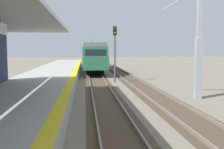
# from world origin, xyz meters

# --- Properties ---
(station_platform) EXTENTS (5.00, 80.00, 0.91)m
(station_platform) POSITION_xyz_m (-2.50, 16.00, 0.45)
(station_platform) COLOR #A8A8A3
(station_platform) RESTS_ON ground
(track_pair_nearest_platform) EXTENTS (2.34, 120.00, 0.16)m
(track_pair_nearest_platform) POSITION_xyz_m (1.90, 20.00, 0.05)
(track_pair_nearest_platform) COLOR #4C3D2D
(track_pair_nearest_platform) RESTS_ON ground
(track_pair_middle) EXTENTS (2.34, 120.00, 0.16)m
(track_pair_middle) POSITION_xyz_m (5.30, 20.00, 0.05)
(track_pair_middle) COLOR #4C3D2D
(track_pair_middle) RESTS_ON ground
(approaching_train) EXTENTS (2.93, 19.60, 4.76)m
(approaching_train) POSITION_xyz_m (1.90, 36.63, 2.18)
(approaching_train) COLOR #286647
(approaching_train) RESTS_ON ground
(rail_signal_post) EXTENTS (0.32, 0.34, 5.20)m
(rail_signal_post) POSITION_xyz_m (3.50, 23.01, 3.19)
(rail_signal_post) COLOR #4C4C4C
(rail_signal_post) RESTS_ON ground
(catenary_pylon_far_side) EXTENTS (5.00, 0.40, 7.50)m
(catenary_pylon_far_side) POSITION_xyz_m (7.40, 14.15, 3.60)
(catenary_pylon_far_side) COLOR #9EA3A8
(catenary_pylon_far_side) RESTS_ON ground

